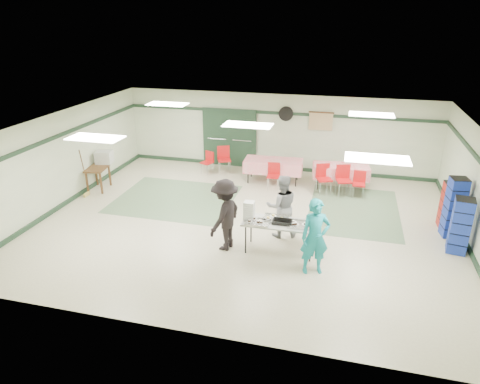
% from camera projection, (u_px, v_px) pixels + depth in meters
% --- Properties ---
extents(floor, '(11.00, 11.00, 0.00)m').
position_uv_depth(floor, '(247.00, 222.00, 11.60)').
color(floor, beige).
rests_on(floor, ground).
extents(ceiling, '(11.00, 11.00, 0.00)m').
position_uv_depth(ceiling, '(248.00, 124.00, 10.57)').
color(ceiling, white).
rests_on(ceiling, wall_back).
extents(wall_back, '(11.00, 0.00, 11.00)m').
position_uv_depth(wall_back, '(277.00, 133.00, 15.11)').
color(wall_back, '#B0BCA0').
rests_on(wall_back, floor).
extents(wall_front, '(11.00, 0.00, 11.00)m').
position_uv_depth(wall_front, '(184.00, 267.00, 7.06)').
color(wall_front, '#B0BCA0').
rests_on(wall_front, floor).
extents(wall_left, '(0.00, 9.00, 9.00)m').
position_uv_depth(wall_left, '(62.00, 159.00, 12.34)').
color(wall_left, '#B0BCA0').
rests_on(wall_left, floor).
extents(wall_right, '(0.00, 9.00, 9.00)m').
position_uv_depth(wall_right, '(480.00, 196.00, 9.82)').
color(wall_right, '#B0BCA0').
rests_on(wall_right, floor).
extents(trim_back, '(11.00, 0.06, 0.10)m').
position_uv_depth(trim_back, '(277.00, 113.00, 14.81)').
color(trim_back, '#1B3322').
rests_on(trim_back, wall_back).
extents(baseboard_back, '(11.00, 0.06, 0.12)m').
position_uv_depth(baseboard_back, '(276.00, 167.00, 15.58)').
color(baseboard_back, '#1B3322').
rests_on(baseboard_back, floor).
extents(trim_left, '(0.06, 9.00, 0.10)m').
position_uv_depth(trim_left, '(59.00, 135.00, 12.07)').
color(trim_left, '#1B3322').
rests_on(trim_left, wall_back).
extents(baseboard_left, '(0.06, 9.00, 0.12)m').
position_uv_depth(baseboard_left, '(70.00, 200.00, 12.83)').
color(baseboard_left, '#1B3322').
rests_on(baseboard_left, floor).
extents(baseboard_right, '(0.06, 9.00, 0.12)m').
position_uv_depth(baseboard_right, '(467.00, 245.00, 10.33)').
color(baseboard_right, '#1B3322').
rests_on(baseboard_right, floor).
extents(green_patch_a, '(3.50, 3.00, 0.01)m').
position_uv_depth(green_patch_a, '(175.00, 199.00, 13.07)').
color(green_patch_a, '#63825F').
rests_on(green_patch_a, floor).
extents(green_patch_b, '(2.50, 3.50, 0.01)m').
position_uv_depth(green_patch_b, '(354.00, 210.00, 12.30)').
color(green_patch_b, '#63825F').
rests_on(green_patch_b, floor).
extents(double_door_left, '(0.90, 0.06, 2.10)m').
position_uv_depth(double_door_left, '(217.00, 137.00, 15.67)').
color(double_door_left, '#999C99').
rests_on(double_door_left, floor).
extents(double_door_right, '(0.90, 0.06, 2.10)m').
position_uv_depth(double_door_right, '(242.00, 139.00, 15.46)').
color(double_door_right, '#999C99').
rests_on(double_door_right, floor).
extents(door_frame, '(2.00, 0.03, 2.15)m').
position_uv_depth(door_frame, '(229.00, 138.00, 15.55)').
color(door_frame, '#1B3322').
rests_on(door_frame, floor).
extents(wall_fan, '(0.50, 0.10, 0.50)m').
position_uv_depth(wall_fan, '(286.00, 114.00, 14.72)').
color(wall_fan, black).
rests_on(wall_fan, wall_back).
extents(scroll_banner, '(0.80, 0.02, 0.60)m').
position_uv_depth(scroll_banner, '(321.00, 121.00, 14.52)').
color(scroll_banner, tan).
rests_on(scroll_banner, wall_back).
extents(serving_table, '(1.74, 0.71, 0.76)m').
position_uv_depth(serving_table, '(280.00, 224.00, 9.90)').
color(serving_table, beige).
rests_on(serving_table, floor).
extents(sheet_tray_right, '(0.61, 0.46, 0.02)m').
position_uv_depth(sheet_tray_right, '(302.00, 225.00, 9.73)').
color(sheet_tray_right, silver).
rests_on(sheet_tray_right, serving_table).
extents(sheet_tray_mid, '(0.59, 0.45, 0.02)m').
position_uv_depth(sheet_tray_mid, '(276.00, 219.00, 10.03)').
color(sheet_tray_mid, silver).
rests_on(sheet_tray_mid, serving_table).
extents(sheet_tray_left, '(0.54, 0.41, 0.02)m').
position_uv_depth(sheet_tray_left, '(258.00, 223.00, 9.85)').
color(sheet_tray_left, silver).
rests_on(sheet_tray_left, serving_table).
extents(baking_pan, '(0.45, 0.28, 0.08)m').
position_uv_depth(baking_pan, '(282.00, 222.00, 9.83)').
color(baking_pan, black).
rests_on(baking_pan, serving_table).
extents(foam_box_stack, '(0.24, 0.22, 0.44)m').
position_uv_depth(foam_box_stack, '(249.00, 210.00, 9.98)').
color(foam_box_stack, white).
rests_on(foam_box_stack, serving_table).
extents(volunteer_teal, '(0.72, 0.59, 1.71)m').
position_uv_depth(volunteer_teal, '(315.00, 237.00, 9.05)').
color(volunteer_teal, teal).
rests_on(volunteer_teal, floor).
extents(volunteer_grey, '(0.95, 0.84, 1.63)m').
position_uv_depth(volunteer_grey, '(282.00, 206.00, 10.59)').
color(volunteer_grey, gray).
rests_on(volunteer_grey, floor).
extents(volunteer_dark, '(0.89, 1.25, 1.75)m').
position_uv_depth(volunteer_dark, '(225.00, 215.00, 10.00)').
color(volunteer_dark, black).
rests_on(volunteer_dark, floor).
extents(dining_table_a, '(1.83, 0.98, 0.77)m').
position_uv_depth(dining_table_a, '(341.00, 171.00, 13.71)').
color(dining_table_a, red).
rests_on(dining_table_a, floor).
extents(dining_table_b, '(1.94, 0.94, 0.77)m').
position_uv_depth(dining_table_b, '(273.00, 165.00, 14.21)').
color(dining_table_b, red).
rests_on(dining_table_b, floor).
extents(chair_a, '(0.55, 0.55, 0.94)m').
position_uv_depth(chair_a, '(343.00, 177.00, 13.18)').
color(chair_a, red).
rests_on(chair_a, floor).
extents(chair_b, '(0.56, 0.56, 0.93)m').
position_uv_depth(chair_b, '(323.00, 175.00, 13.32)').
color(chair_b, red).
rests_on(chair_b, floor).
extents(chair_c, '(0.39, 0.39, 0.80)m').
position_uv_depth(chair_c, '(359.00, 181.00, 13.10)').
color(chair_c, red).
rests_on(chair_c, floor).
extents(chair_d, '(0.42, 0.42, 0.84)m').
position_uv_depth(chair_d, '(274.00, 173.00, 13.70)').
color(chair_d, red).
rests_on(chair_d, floor).
extents(chair_loose_a, '(0.58, 0.58, 0.94)m').
position_uv_depth(chair_loose_a, '(224.00, 157.00, 15.07)').
color(chair_loose_a, red).
rests_on(chair_loose_a, floor).
extents(chair_loose_b, '(0.48, 0.48, 0.78)m').
position_uv_depth(chair_loose_b, '(208.00, 160.00, 15.03)').
color(chair_loose_b, red).
rests_on(chair_loose_b, floor).
extents(crate_stack_blue_a, '(0.45, 0.45, 1.57)m').
position_uv_depth(crate_stack_blue_a, '(454.00, 208.00, 10.58)').
color(crate_stack_blue_a, '#1A369E').
rests_on(crate_stack_blue_a, floor).
extents(crate_stack_red, '(0.40, 0.40, 1.25)m').
position_uv_depth(crate_stack_red, '(449.00, 205.00, 11.12)').
color(crate_stack_red, maroon).
rests_on(crate_stack_red, floor).
extents(crate_stack_blue_b, '(0.48, 0.48, 1.36)m').
position_uv_depth(crate_stack_blue_b, '(460.00, 226.00, 9.89)').
color(crate_stack_blue_b, '#1A369E').
rests_on(crate_stack_blue_b, floor).
extents(printer_table, '(0.70, 0.95, 0.74)m').
position_uv_depth(printer_table, '(98.00, 171.00, 13.53)').
color(printer_table, brown).
rests_on(printer_table, floor).
extents(office_printer, '(0.58, 0.53, 0.40)m').
position_uv_depth(office_printer, '(104.00, 157.00, 13.83)').
color(office_printer, '#B4B4AF').
rests_on(office_printer, printer_table).
extents(broom, '(0.08, 0.24, 1.48)m').
position_uv_depth(broom, '(84.00, 172.00, 13.00)').
color(broom, brown).
rests_on(broom, floor).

